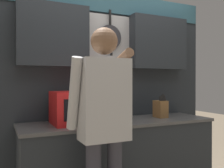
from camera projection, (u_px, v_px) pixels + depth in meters
base_cabinet_counter at (120, 164)px, 2.58m from camera, size 2.02×0.60×0.91m
back_wall_unit at (109, 72)px, 2.82m from camera, size 2.59×0.20×2.33m
microwave at (79, 107)px, 2.40m from camera, size 0.51×0.38×0.31m
knife_block at (161, 109)px, 2.81m from camera, size 0.11×0.15×0.27m
utensil_crock at (126, 111)px, 2.62m from camera, size 0.12×0.12×0.34m
person at (104, 116)px, 1.96m from camera, size 0.54×0.67×1.73m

